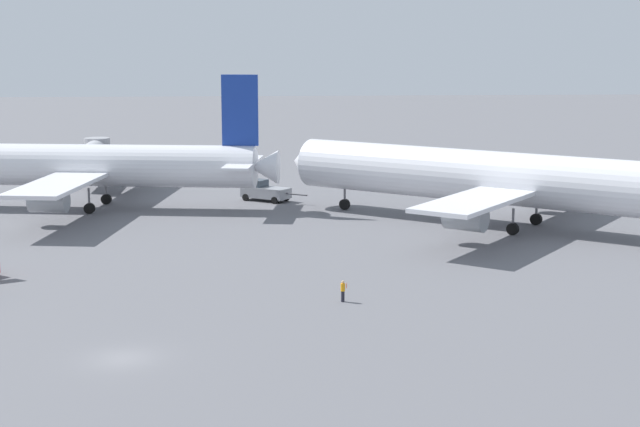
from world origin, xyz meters
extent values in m
plane|color=slate|center=(0.00, 0.00, 0.00)|extent=(600.00, 600.00, 0.00)
cylinder|color=silver|center=(-13.46, 58.34, 5.43)|extent=(46.20, 12.19, 5.15)
cone|color=silver|center=(10.23, 54.64, 5.43)|extent=(4.19, 4.62, 4.12)
cube|color=silver|center=(-11.19, 57.99, 4.66)|extent=(12.63, 41.30, 0.44)
cube|color=silver|center=(7.76, 55.02, 5.94)|extent=(5.17, 13.34, 0.28)
cube|color=#193899|center=(7.46, 55.07, 12.26)|extent=(4.40, 1.04, 8.51)
cylinder|color=#999EA3|center=(-10.41, 69.43, 2.86)|extent=(4.55, 3.22, 2.60)
cylinder|color=#999EA3|center=(-13.95, 46.85, 2.86)|extent=(4.55, 3.22, 2.60)
cylinder|color=slate|center=(-10.73, 54.47, 1.88)|extent=(0.28, 0.28, 2.46)
cylinder|color=black|center=(-10.73, 54.47, 0.65)|extent=(1.37, 0.74, 1.30)
cylinder|color=slate|center=(-9.68, 61.19, 1.88)|extent=(0.28, 0.28, 2.46)
cylinder|color=black|center=(-9.68, 61.19, 0.65)|extent=(1.37, 0.74, 1.30)
cylinder|color=silver|center=(35.85, 42.86, 5.51)|extent=(42.85, 35.06, 5.86)
cone|color=silver|center=(15.27, 58.82, 5.51)|extent=(5.52, 5.98, 5.39)
cube|color=silver|center=(37.81, 41.34, 4.64)|extent=(29.30, 35.20, 0.44)
cylinder|color=#999EA3|center=(43.81, 50.71, 2.84)|extent=(4.91, 4.63, 2.60)
cylinder|color=#999EA3|center=(30.24, 33.20, 2.84)|extent=(4.91, 4.63, 2.60)
cylinder|color=slate|center=(36.52, 38.04, 1.76)|extent=(0.28, 0.28, 2.23)
cylinder|color=black|center=(36.52, 38.04, 0.65)|extent=(1.36, 1.23, 1.30)
cylinder|color=slate|center=(40.69, 43.42, 1.76)|extent=(0.28, 0.28, 2.23)
cylinder|color=black|center=(40.69, 43.42, 0.65)|extent=(1.36, 1.23, 1.30)
cylinder|color=slate|center=(20.15, 55.04, 1.76)|extent=(0.28, 0.28, 2.23)
cylinder|color=black|center=(20.15, 55.04, 0.65)|extent=(1.36, 1.23, 1.30)
cube|color=gray|center=(10.61, 62.26, 1.12)|extent=(6.68, 5.88, 1.34)
cube|color=#333D47|center=(9.48, 63.08, 2.24)|extent=(3.10, 3.07, 0.90)
cylinder|color=#4C4C51|center=(14.45, 59.46, 1.25)|extent=(2.71, 2.04, 0.20)
sphere|color=orange|center=(9.48, 63.08, 2.87)|extent=(0.24, 0.24, 0.24)
cylinder|color=black|center=(7.98, 62.51, 0.45)|extent=(0.90, 0.77, 0.90)
cylinder|color=black|center=(9.56, 64.68, 0.45)|extent=(0.90, 0.77, 0.90)
cylinder|color=black|center=(11.65, 59.84, 0.45)|extent=(0.90, 0.77, 0.90)
cylinder|color=black|center=(13.23, 62.01, 0.45)|extent=(0.90, 0.77, 0.90)
cylinder|color=black|center=(15.75, 12.73, 0.44)|extent=(0.28, 0.28, 0.88)
cylinder|color=orange|center=(15.75, 12.73, 1.20)|extent=(0.36, 0.36, 0.63)
sphere|color=tan|center=(15.75, 12.73, 1.63)|extent=(0.24, 0.24, 0.24)
cylinder|color=#F24C19|center=(16.03, 12.63, 1.32)|extent=(0.05, 0.05, 0.40)
cylinder|color=#B7B7BC|center=(-14.41, 78.64, 4.26)|extent=(3.33, 14.72, 3.20)
cylinder|color=#99999E|center=(-14.35, 85.99, 4.26)|extent=(3.84, 3.84, 3.52)
cylinder|color=#595960|center=(-14.35, 84.99, 2.13)|extent=(0.70, 0.70, 4.26)
camera|label=1|loc=(8.35, -61.48, 20.59)|focal=54.25mm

